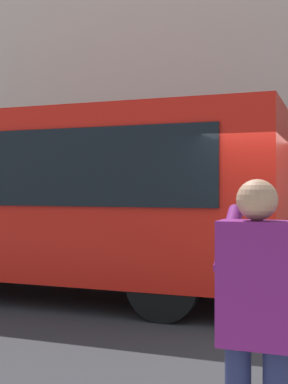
{
  "coord_description": "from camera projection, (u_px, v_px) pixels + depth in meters",
  "views": [
    {
      "loc": [
        -0.41,
        7.09,
        1.8
      ],
      "look_at": [
        2.65,
        -1.14,
        1.74
      ],
      "focal_mm": 49.21,
      "sensor_mm": 36.0,
      "label": 1
    }
  ],
  "objects": [
    {
      "name": "red_bus",
      "position": [
        19.0,
        195.0,
        9.17
      ],
      "size": [
        9.05,
        2.54,
        3.08
      ],
      "color": "red",
      "rests_on": "ground_plane"
    },
    {
      "name": "pedestrian_photographer",
      "position": [
        258.0,
        313.0,
        2.78
      ],
      "size": [
        0.53,
        0.52,
        1.7
      ],
      "color": "#1E2347",
      "rests_on": "sidewalk_curb"
    }
  ]
}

